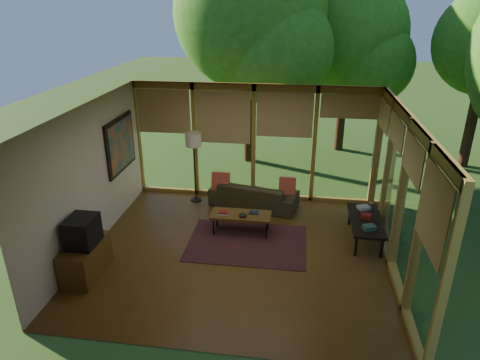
# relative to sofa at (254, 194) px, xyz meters

# --- Properties ---
(floor) EXTENTS (5.50, 5.50, 0.00)m
(floor) POSITION_rel_sofa_xyz_m (-0.08, -2.00, -0.29)
(floor) COLOR brown
(floor) RESTS_ON ground
(ceiling) EXTENTS (5.50, 5.50, 0.00)m
(ceiling) POSITION_rel_sofa_xyz_m (-0.08, -2.00, 2.41)
(ceiling) COLOR silver
(ceiling) RESTS_ON ground
(wall_left) EXTENTS (0.04, 5.00, 2.70)m
(wall_left) POSITION_rel_sofa_xyz_m (-2.83, -2.00, 1.06)
(wall_left) COLOR beige
(wall_left) RESTS_ON ground
(wall_front) EXTENTS (5.50, 0.04, 2.70)m
(wall_front) POSITION_rel_sofa_xyz_m (-0.08, -4.50, 1.06)
(wall_front) COLOR beige
(wall_front) RESTS_ON ground
(window_wall_back) EXTENTS (5.50, 0.12, 2.70)m
(window_wall_back) POSITION_rel_sofa_xyz_m (-0.08, 0.50, 1.06)
(window_wall_back) COLOR olive
(window_wall_back) RESTS_ON ground
(window_wall_right) EXTENTS (0.12, 5.00, 2.70)m
(window_wall_right) POSITION_rel_sofa_xyz_m (2.67, -2.00, 1.06)
(window_wall_right) COLOR olive
(window_wall_right) RESTS_ON ground
(tree_nw) EXTENTS (3.99, 3.99, 6.04)m
(tree_nw) POSITION_rel_sofa_xyz_m (-0.48, 3.06, 3.75)
(tree_nw) COLOR #341F13
(tree_nw) RESTS_ON ground
(tree_ne) EXTENTS (3.35, 3.35, 5.14)m
(tree_ne) POSITION_rel_sofa_xyz_m (2.20, 4.48, 3.16)
(tree_ne) COLOR #341F13
(tree_ne) RESTS_ON ground
(rug) EXTENTS (2.28, 1.62, 0.01)m
(rug) POSITION_rel_sofa_xyz_m (0.06, -1.65, -0.28)
(rug) COLOR maroon
(rug) RESTS_ON floor
(sofa) EXTENTS (2.08, 1.17, 0.57)m
(sofa) POSITION_rel_sofa_xyz_m (0.00, 0.00, 0.00)
(sofa) COLOR #38301C
(sofa) RESTS_ON floor
(pillow_left) EXTENTS (0.40, 0.22, 0.42)m
(pillow_left) POSITION_rel_sofa_xyz_m (-0.75, -0.05, 0.30)
(pillow_left) COLOR #9C190E
(pillow_left) RESTS_ON sofa
(pillow_right) EXTENTS (0.37, 0.20, 0.39)m
(pillow_right) POSITION_rel_sofa_xyz_m (0.75, -0.05, 0.28)
(pillow_right) COLOR #9C190E
(pillow_right) RESTS_ON sofa
(ct_book_lower) EXTENTS (0.22, 0.18, 0.03)m
(ct_book_lower) POSITION_rel_sofa_xyz_m (-0.47, -1.31, 0.15)
(ct_book_lower) COLOR #B6B2A5
(ct_book_lower) RESTS_ON coffee_table
(ct_book_upper) EXTENTS (0.19, 0.15, 0.03)m
(ct_book_upper) POSITION_rel_sofa_xyz_m (-0.47, -1.31, 0.18)
(ct_book_upper) COLOR maroon
(ct_book_upper) RESTS_ON coffee_table
(ct_book_side) EXTENTS (0.18, 0.14, 0.03)m
(ct_book_side) POSITION_rel_sofa_xyz_m (0.13, -1.18, 0.15)
(ct_book_side) COLOR #151B30
(ct_book_side) RESTS_ON coffee_table
(ct_bowl) EXTENTS (0.16, 0.16, 0.07)m
(ct_bowl) POSITION_rel_sofa_xyz_m (-0.07, -1.36, 0.17)
(ct_bowl) COLOR black
(ct_bowl) RESTS_ON coffee_table
(media_cabinet) EXTENTS (0.50, 1.00, 0.60)m
(media_cabinet) POSITION_rel_sofa_xyz_m (-2.55, -3.04, 0.01)
(media_cabinet) COLOR brown
(media_cabinet) RESTS_ON floor
(television) EXTENTS (0.45, 0.55, 0.50)m
(television) POSITION_rel_sofa_xyz_m (-2.53, -3.04, 0.56)
(television) COLOR black
(television) RESTS_ON media_cabinet
(console_book_a) EXTENTS (0.27, 0.23, 0.08)m
(console_book_a) POSITION_rel_sofa_xyz_m (2.32, -1.59, 0.21)
(console_book_a) COLOR #2F524A
(console_book_a) RESTS_ON side_console
(console_book_b) EXTENTS (0.23, 0.20, 0.09)m
(console_book_b) POSITION_rel_sofa_xyz_m (2.32, -1.14, 0.21)
(console_book_b) COLOR maroon
(console_book_b) RESTS_ON side_console
(console_book_c) EXTENTS (0.28, 0.25, 0.06)m
(console_book_c) POSITION_rel_sofa_xyz_m (2.32, -0.74, 0.20)
(console_book_c) COLOR #B6B2A5
(console_book_c) RESTS_ON side_console
(floor_lamp) EXTENTS (0.36, 0.36, 1.65)m
(floor_lamp) POSITION_rel_sofa_xyz_m (-1.38, 0.10, 1.12)
(floor_lamp) COLOR black
(floor_lamp) RESTS_ON floor
(coffee_table) EXTENTS (1.20, 0.50, 0.43)m
(coffee_table) POSITION_rel_sofa_xyz_m (-0.12, -1.26, 0.10)
(coffee_table) COLOR brown
(coffee_table) RESTS_ON floor
(side_console) EXTENTS (0.60, 1.40, 0.46)m
(side_console) POSITION_rel_sofa_xyz_m (2.32, -1.19, 0.12)
(side_console) COLOR black
(side_console) RESTS_ON floor
(wall_painting) EXTENTS (0.06, 1.35, 1.15)m
(wall_painting) POSITION_rel_sofa_xyz_m (-2.79, -0.60, 1.26)
(wall_painting) COLOR black
(wall_painting) RESTS_ON wall_left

